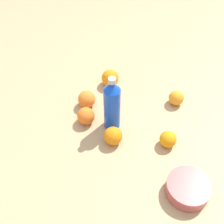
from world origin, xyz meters
name	(u,v)px	position (x,y,z in m)	size (l,w,h in m)	color
ground_plane	(122,125)	(0.00, 0.00, 0.00)	(2.40, 2.40, 0.00)	tan
water_bottle	(112,105)	(-0.01, -0.04, 0.12)	(0.07, 0.07, 0.26)	blue
orange_0	(87,99)	(-0.13, -0.14, 0.04)	(0.08, 0.08, 0.08)	orange
orange_1	(113,136)	(0.08, -0.04, 0.04)	(0.07, 0.07, 0.07)	orange
orange_2	(168,139)	(0.11, 0.17, 0.03)	(0.07, 0.07, 0.07)	orange
orange_3	(110,78)	(-0.26, -0.03, 0.04)	(0.08, 0.08, 0.08)	orange
orange_4	(86,116)	(-0.03, -0.15, 0.04)	(0.07, 0.07, 0.07)	orange
orange_5	(176,98)	(-0.11, 0.25, 0.03)	(0.07, 0.07, 0.07)	orange
ceramic_bowl	(188,188)	(0.32, 0.19, 0.03)	(0.15, 0.15, 0.05)	#B24C47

